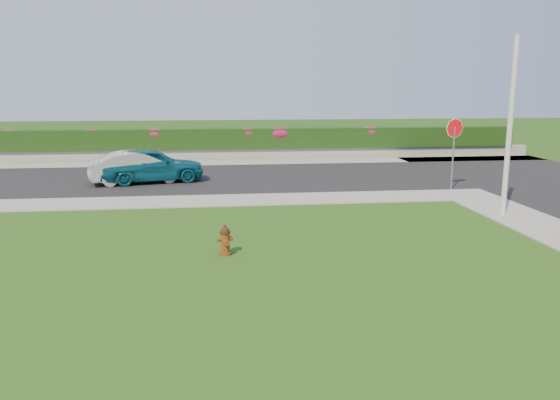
{
  "coord_description": "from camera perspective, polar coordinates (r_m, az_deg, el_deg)",
  "views": [
    {
      "loc": [
        -2.22,
        -9.93,
        3.88
      ],
      "look_at": [
        -0.51,
        4.55,
        0.9
      ],
      "focal_mm": 35.0,
      "sensor_mm": 36.0,
      "label": 1
    }
  ],
  "objects": [
    {
      "name": "street_far",
      "position": [
        24.4,
        -13.2,
        2.14
      ],
      "size": [
        26.0,
        8.0,
        0.04
      ],
      "primitive_type": "cube",
      "color": "black",
      "rests_on": "ground"
    },
    {
      "name": "curb_corner",
      "position": [
        21.4,
        18.91,
        0.53
      ],
      "size": [
        2.0,
        2.0,
        0.04
      ],
      "primitive_type": "cube",
      "color": "gray",
      "rests_on": "ground"
    },
    {
      "name": "fire_hydrant",
      "position": [
        13.03,
        -5.74,
        -4.25
      ],
      "size": [
        0.38,
        0.36,
        0.73
      ],
      "rotation": [
        0.0,
        0.0,
        0.21
      ],
      "color": "#4A210B",
      "rests_on": "ground"
    },
    {
      "name": "sedan_silver",
      "position": [
        23.34,
        -14.57,
        3.35
      ],
      "size": [
        4.23,
        2.39,
        1.32
      ],
      "primitive_type": "imported",
      "rotation": [
        0.0,
        0.0,
        1.83
      ],
      "color": "#AAACB2",
      "rests_on": "street_far"
    },
    {
      "name": "flower_clump_a",
      "position": [
        32.38,
        -26.35,
        6.13
      ],
      "size": [
        1.06,
        0.68,
        0.53
      ],
      "primitive_type": "ellipsoid",
      "color": "#B01E5B",
      "rests_on": "hedge"
    },
    {
      "name": "flower_clump_c",
      "position": [
        30.7,
        -12.92,
        6.74
      ],
      "size": [
        1.21,
        0.78,
        0.6
      ],
      "primitive_type": "ellipsoid",
      "color": "#B01E5B",
      "rests_on": "hedge"
    },
    {
      "name": "sidewalk_far",
      "position": [
        19.68,
        -17.67,
        -0.31
      ],
      "size": [
        24.0,
        2.0,
        0.04
      ],
      "primitive_type": "cube",
      "color": "gray",
      "rests_on": "ground"
    },
    {
      "name": "sedan_teal",
      "position": [
        23.38,
        -13.3,
        3.59
      ],
      "size": [
        4.55,
        2.64,
        1.46
      ],
      "primitive_type": "imported",
      "rotation": [
        0.0,
        0.0,
        1.8
      ],
      "color": "#0D4F63",
      "rests_on": "street_far"
    },
    {
      "name": "flower_clump_d",
      "position": [
        30.58,
        -3.35,
        7.01
      ],
      "size": [
        1.17,
        0.75,
        0.58
      ],
      "primitive_type": "ellipsoid",
      "color": "#B01E5B",
      "rests_on": "hedge"
    },
    {
      "name": "flower_clump_f",
      "position": [
        31.76,
        9.39,
        7.04
      ],
      "size": [
        1.18,
        0.76,
        0.59
      ],
      "primitive_type": "ellipsoid",
      "color": "#B01E5B",
      "rests_on": "hedge"
    },
    {
      "name": "sidewalk_beyond",
      "position": [
        29.21,
        -4.29,
        3.93
      ],
      "size": [
        34.0,
        2.0,
        0.04
      ],
      "primitive_type": "cube",
      "color": "gray",
      "rests_on": "ground"
    },
    {
      "name": "flower_clump_b",
      "position": [
        31.23,
        -19.05,
        6.55
      ],
      "size": [
        1.03,
        0.66,
        0.52
      ],
      "primitive_type": "ellipsoid",
      "color": "#B01E5B",
      "rests_on": "hedge"
    },
    {
      "name": "utility_pole",
      "position": [
        17.91,
        22.88,
        6.92
      ],
      "size": [
        0.16,
        0.16,
        5.43
      ],
      "primitive_type": "cylinder",
      "color": "silver",
      "rests_on": "ground"
    },
    {
      "name": "hedge",
      "position": [
        30.67,
        -4.46,
        6.41
      ],
      "size": [
        32.0,
        0.9,
        1.1
      ],
      "primitive_type": "cube",
      "color": "black",
      "rests_on": "retaining_wall"
    },
    {
      "name": "ground",
      "position": [
        10.89,
        5.55,
        -9.38
      ],
      "size": [
        120.0,
        120.0,
        0.0
      ],
      "primitive_type": "plane",
      "color": "black",
      "rests_on": "ground"
    },
    {
      "name": "stop_sign",
      "position": [
        22.0,
        17.74,
        6.34
      ],
      "size": [
        0.75,
        0.17,
        2.78
      ],
      "rotation": [
        0.0,
        0.0,
        -0.19
      ],
      "color": "slate",
      "rests_on": "ground"
    },
    {
      "name": "flower_clump_e",
      "position": [
        30.73,
        -0.05,
        6.97
      ],
      "size": [
        1.41,
        0.9,
        0.7
      ],
      "primitive_type": "ellipsoid",
      "color": "#B01E5B",
      "rests_on": "hedge"
    },
    {
      "name": "retaining_wall",
      "position": [
        30.66,
        -4.42,
        4.82
      ],
      "size": [
        34.0,
        0.4,
        0.6
      ],
      "primitive_type": "cube",
      "color": "gray",
      "rests_on": "ground"
    }
  ]
}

